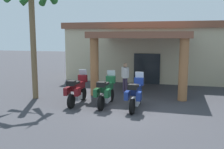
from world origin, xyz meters
name	(u,v)px	position (x,y,z in m)	size (l,w,h in m)	color
ground_plane	(128,110)	(0.00, 0.00, 0.00)	(80.00, 80.00, 0.00)	#38383D
motel_building	(151,50)	(0.01, 9.15, 2.18)	(12.68, 10.03, 4.26)	beige
motorcycle_maroon	(77,90)	(-2.58, 0.43, 0.70)	(0.71, 2.21, 1.61)	black
motorcycle_green	(106,92)	(-1.14, 0.48, 0.70)	(0.71, 2.21, 1.61)	black
motorcycle_blue	(136,94)	(0.31, 0.29, 0.70)	(0.71, 2.21, 1.61)	black
pedestrian	(125,75)	(-0.87, 3.57, 1.01)	(0.49, 0.32, 1.74)	#3F334C
palm_tree_roadside	(32,6)	(-5.20, 0.99, 4.80)	(2.64, 2.75, 6.26)	brown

